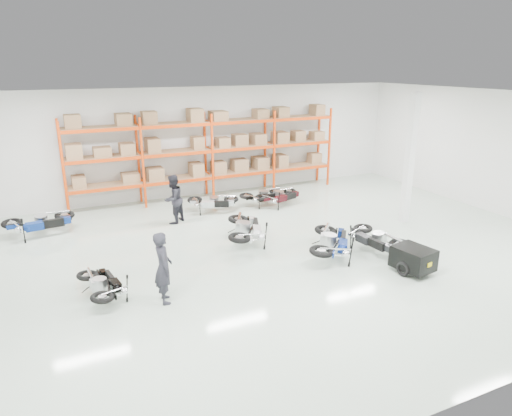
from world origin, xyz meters
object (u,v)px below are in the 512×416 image
moto_touring_right (375,234)px  moto_back_c (264,193)px  moto_black_far_left (103,281)px  person_left (163,268)px  trailer (413,259)px  moto_back_d (280,193)px  moto_back_b (213,199)px  moto_silver_left (247,225)px  moto_blue_centre (332,237)px  person_back (173,199)px  moto_back_a (39,218)px

moto_touring_right → moto_back_c: 5.72m
moto_black_far_left → person_left: (1.31, -0.72, 0.39)m
trailer → moto_black_far_left: bearing=155.6°
moto_back_d → moto_touring_right: bearing=170.5°
moto_back_b → person_left: size_ratio=0.95×
moto_touring_right → person_left: 6.45m
moto_silver_left → moto_back_c: moto_silver_left is taller
moto_blue_centre → person_left: (-5.04, -0.51, 0.26)m
moto_silver_left → moto_back_b: (0.10, 3.43, -0.10)m
person_back → moto_black_far_left: bearing=18.4°
moto_touring_right → moto_back_b: size_ratio=1.07×
moto_back_a → moto_back_b: bearing=-96.5°
moto_blue_centre → moto_back_b: 5.72m
moto_back_b → person_back: 1.81m
moto_silver_left → moto_black_far_left: 4.90m
moto_blue_centre → moto_silver_left: 2.72m
moto_back_a → moto_silver_left: bearing=-126.7°
moto_silver_left → moto_back_b: moto_silver_left is taller
moto_touring_right → moto_back_c: size_ratio=1.09×
moto_back_a → person_back: (4.30, -0.64, 0.28)m
moto_black_far_left → trailer: (7.74, -1.99, -0.07)m
moto_touring_right → moto_back_a: bearing=142.0°
moto_silver_left → moto_back_c: bearing=-101.9°
moto_black_far_left → person_back: person_back is taller
moto_silver_left → moto_back_b: size_ratio=1.20×
moto_touring_right → moto_back_b: bearing=112.9°
moto_blue_centre → moto_touring_right: size_ratio=1.12×
moto_back_d → moto_back_c: bearing=41.1°
moto_back_d → moto_back_b: bearing=67.9°
moto_touring_right → person_back: size_ratio=1.03×
moto_silver_left → moto_back_d: 4.13m
moto_blue_centre → trailer: size_ratio=1.16×
moto_silver_left → moto_back_a: size_ratio=1.04×
moto_silver_left → moto_back_a: 6.81m
moto_black_far_left → trailer: 8.00m
moto_back_d → person_left: size_ratio=0.96×
moto_touring_right → trailer: moto_touring_right is taller
moto_back_b → moto_blue_centre: bearing=-141.4°
moto_black_far_left → person_left: 1.54m
moto_touring_right → trailer: size_ratio=1.03×
moto_black_far_left → person_left: bearing=142.6°
moto_black_far_left → moto_back_d: bearing=-154.6°
moto_black_far_left → trailer: bearing=157.1°
moto_blue_centre → moto_touring_right: (1.39, -0.19, -0.07)m
moto_silver_left → moto_back_d: moto_silver_left is taller
moto_back_b → moto_back_d: 2.69m
moto_back_b → moto_silver_left: bearing=-160.5°
trailer → moto_back_c: moto_back_c is taller
moto_touring_right → moto_back_c: moto_touring_right is taller
moto_touring_right → person_left: bearing=177.0°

